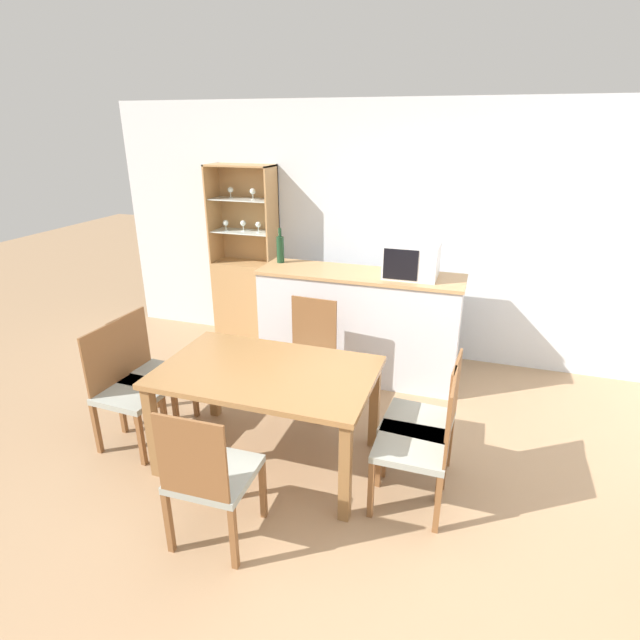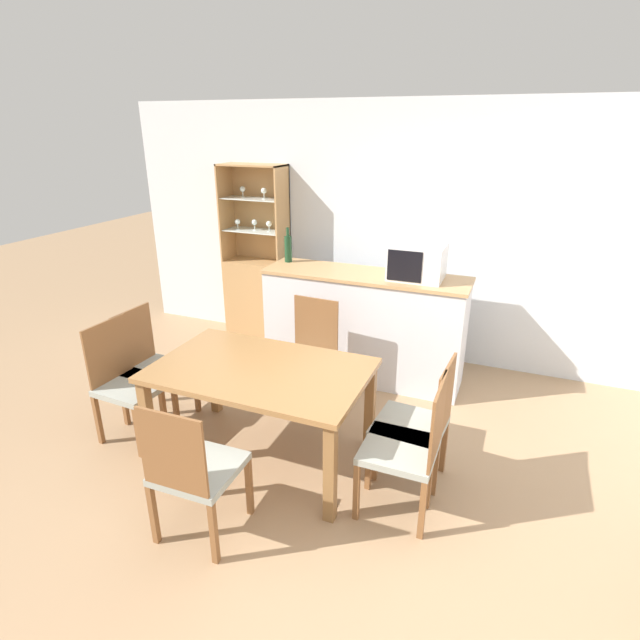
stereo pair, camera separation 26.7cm
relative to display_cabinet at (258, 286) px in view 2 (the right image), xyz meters
The scene contains 13 objects.
ground_plane 3.14m from the display_cabinet, 52.40° to the right, with size 18.00×18.00×0.00m, color #A37F5B.
wall_back 2.01m from the display_cabinet, ahead, with size 6.80×0.06×2.55m.
kitchen_counter 1.51m from the display_cabinet, 19.48° to the right, with size 1.90×0.55×1.04m.
display_cabinet is the anchor object (origin of this frame).
dining_table 2.33m from the display_cabinet, 60.50° to the right, with size 1.49×0.94×0.74m.
dining_chair_side_right_far 2.93m from the display_cabinet, 40.15° to the right, with size 0.48×0.48×0.94m.
dining_chair_side_left_far 1.88m from the display_cabinet, 88.35° to the right, with size 0.47×0.47×0.94m.
dining_chair_head_far 1.67m from the display_cabinet, 46.45° to the right, with size 0.47×0.47×0.94m.
dining_chair_side_left_near 2.17m from the display_cabinet, 88.57° to the right, with size 0.47×0.47×0.94m.
dining_chair_head_near 3.06m from the display_cabinet, 68.02° to the right, with size 0.46×0.46×0.94m.
dining_chair_side_right_near 3.11m from the display_cabinet, 44.08° to the right, with size 0.45×0.45×0.94m.
microwave 2.03m from the display_cabinet, 14.23° to the right, with size 0.47×0.39×0.31m.
wine_bottle 0.91m from the display_cabinet, 33.63° to the right, with size 0.07×0.07×0.34m.
Camera 2 is at (0.83, -2.29, 2.32)m, focal length 28.00 mm.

